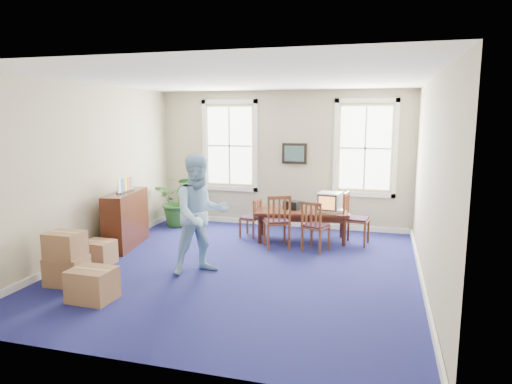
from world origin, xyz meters
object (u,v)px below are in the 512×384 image
(credenza, at_px, (126,219))
(cardboard_boxes, at_px, (83,256))
(potted_plant, at_px, (180,201))
(man, at_px, (201,214))
(conference_table, at_px, (302,225))
(crt_tv, at_px, (330,202))
(chair_near_left, at_px, (277,221))

(credenza, xyz_separation_m, cardboard_boxes, (0.45, -2.02, -0.12))
(credenza, distance_m, potted_plant, 1.92)
(man, height_order, potted_plant, man)
(man, xyz_separation_m, cardboard_boxes, (-1.60, -0.97, -0.56))
(potted_plant, xyz_separation_m, cardboard_boxes, (0.15, -3.91, -0.18))
(potted_plant, relative_size, cardboard_boxes, 0.80)
(credenza, relative_size, cardboard_boxes, 0.93)
(credenza, relative_size, potted_plant, 1.17)
(conference_table, height_order, man, man)
(man, xyz_separation_m, potted_plant, (-1.75, 2.94, -0.38))
(conference_table, height_order, crt_tv, crt_tv)
(chair_near_left, relative_size, man, 0.54)
(potted_plant, bearing_deg, credenza, -99.16)
(man, distance_m, potted_plant, 3.44)
(conference_table, xyz_separation_m, cardboard_boxes, (-2.88, -3.42, 0.11))
(cardboard_boxes, bearing_deg, conference_table, 49.94)
(crt_tv, relative_size, potted_plant, 0.38)
(conference_table, height_order, potted_plant, potted_plant)
(conference_table, bearing_deg, cardboard_boxes, -139.33)
(conference_table, bearing_deg, crt_tv, -4.87)
(chair_near_left, relative_size, credenza, 0.76)
(credenza, xyz_separation_m, potted_plant, (0.30, 1.89, 0.05))
(chair_near_left, distance_m, man, 2.05)
(credenza, height_order, cardboard_boxes, credenza)
(potted_plant, bearing_deg, crt_tv, -7.08)
(conference_table, height_order, cardboard_boxes, cardboard_boxes)
(potted_plant, bearing_deg, conference_table, -9.20)
(conference_table, distance_m, crt_tv, 0.77)
(potted_plant, bearing_deg, chair_near_left, -23.51)
(credenza, bearing_deg, chair_near_left, 5.11)
(conference_table, relative_size, chair_near_left, 1.77)
(crt_tv, height_order, chair_near_left, chair_near_left)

